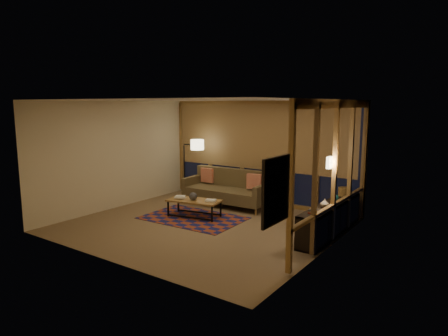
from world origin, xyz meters
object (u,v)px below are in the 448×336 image
Objects in this scene: sofa at (226,188)px; coffee_table at (194,208)px; bookshelf at (330,219)px; floor_lamp at (184,169)px.

sofa is 1.82× the size of coffee_table.
bookshelf is at bearing -14.94° from sofa.
coffee_table is 2.04m from floor_lamp.
bookshelf is (3.05, 0.61, 0.11)m from coffee_table.
coffee_table is at bearing -93.33° from sofa.
sofa is at bearing -22.95° from floor_lamp.
coffee_table is 0.49× the size of bookshelf.
coffee_table is (-0.02, -1.29, -0.25)m from sofa.
sofa is 1.49m from floor_lamp.
floor_lamp is at bearing 125.68° from coffee_table.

